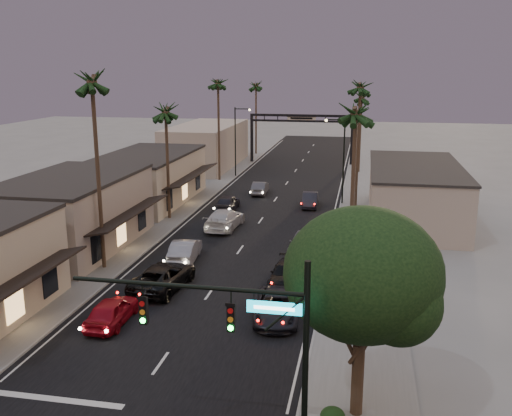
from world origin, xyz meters
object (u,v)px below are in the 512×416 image
at_px(streetlight_left, 237,136).
at_px(curbside_near, 277,307).
at_px(palm_lb, 91,76).
at_px(oncoming_red, 112,311).
at_px(palm_lc, 165,107).
at_px(palm_ra, 356,107).
at_px(oncoming_pickup, 163,276).
at_px(oncoming_silver, 185,250).
at_px(palm_ld, 218,80).
at_px(palm_far, 256,83).
at_px(streetlight_right, 341,154).
at_px(corner_tree, 364,280).
at_px(traffic_signal, 251,332).
at_px(arch, 301,126).
at_px(palm_rc, 362,94).
at_px(curbside_black, 286,274).
at_px(palm_rb, 361,83).

height_order(streetlight_left, curbside_near, streetlight_left).
height_order(palm_lb, oncoming_red, palm_lb).
xyz_separation_m(palm_lc, palm_ra, (17.20, -12.00, 0.97)).
height_order(oncoming_pickup, oncoming_silver, oncoming_pickup).
distance_m(palm_ld, palm_far, 23.02).
xyz_separation_m(palm_ra, oncoming_red, (-12.78, -10.28, -10.68)).
bearing_deg(streetlight_left, streetlight_right, -43.21).
bearing_deg(corner_tree, traffic_signal, -137.69).
relative_size(streetlight_right, curbside_near, 1.70).
bearing_deg(streetlight_right, palm_far, 114.76).
distance_m(streetlight_right, palm_lc, 18.66).
xyz_separation_m(palm_lb, palm_lc, (0.00, 14.00, -2.92)).
xyz_separation_m(streetlight_right, streetlight_left, (-13.84, 13.00, 0.00)).
bearing_deg(streetlight_right, traffic_signal, -91.72).
bearing_deg(streetlight_left, arch, 60.03).
bearing_deg(oncoming_pickup, streetlight_right, -105.76).
height_order(corner_tree, streetlight_left, streetlight_left).
relative_size(corner_tree, palm_rc, 0.72).
bearing_deg(palm_lc, streetlight_right, 30.11).
distance_m(palm_ld, curbside_black, 37.77).
bearing_deg(palm_rc, palm_far, 140.36).
relative_size(streetlight_left, palm_lc, 0.74).
relative_size(palm_ra, oncoming_silver, 2.68).
height_order(traffic_signal, palm_lb, palm_lb).
bearing_deg(streetlight_right, palm_rb, -30.76).
bearing_deg(curbside_near, oncoming_red, -171.09).
bearing_deg(palm_rc, palm_lb, -112.27).
distance_m(palm_rb, palm_far, 37.98).
bearing_deg(palm_lb, corner_tree, -38.83).
bearing_deg(oncoming_pickup, streetlight_left, -78.87).
distance_m(arch, palm_ra, 47.17).
bearing_deg(oncoming_silver, oncoming_pickup, 86.83).
relative_size(traffic_signal, oncoming_silver, 1.73).
bearing_deg(curbside_near, streetlight_left, 99.71).
relative_size(corner_tree, curbside_black, 1.86).
xyz_separation_m(palm_rc, oncoming_red, (-12.78, -50.28, -9.71)).
bearing_deg(curbside_black, palm_far, 103.61).
height_order(palm_rc, oncoming_silver, palm_rc).
distance_m(oncoming_silver, curbside_near, 11.92).
xyz_separation_m(corner_tree, palm_rc, (-0.88, 56.55, 4.49)).
relative_size(curbside_near, curbside_black, 1.12).
bearing_deg(oncoming_silver, arch, -100.50).
relative_size(arch, palm_rc, 1.25).
height_order(traffic_signal, palm_lc, palm_lc).
bearing_deg(palm_ld, palm_lc, -90.00).
height_order(palm_lb, palm_lc, palm_lb).
bearing_deg(traffic_signal, oncoming_red, 135.42).
height_order(streetlight_left, palm_far, palm_far).
distance_m(palm_lc, palm_ld, 19.10).
bearing_deg(palm_rc, palm_rb, -90.00).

